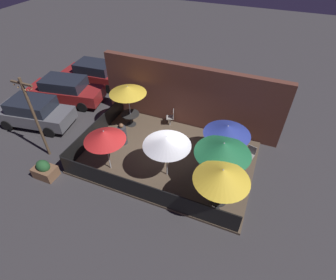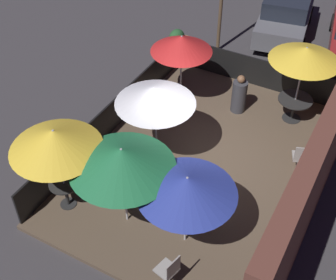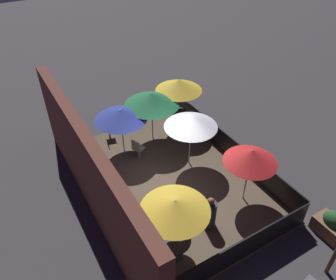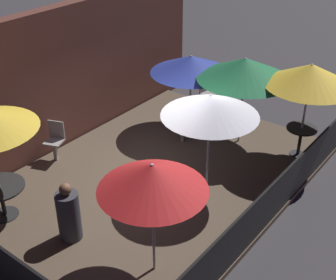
% 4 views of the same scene
% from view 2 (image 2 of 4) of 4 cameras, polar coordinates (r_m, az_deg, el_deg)
% --- Properties ---
extents(ground_plane, '(60.00, 60.00, 0.00)m').
position_cam_2_polar(ground_plane, '(12.59, 3.86, -2.78)').
color(ground_plane, '#383538').
extents(patio_deck, '(8.08, 5.52, 0.12)m').
position_cam_2_polar(patio_deck, '(12.55, 3.87, -2.59)').
color(patio_deck, brown).
rests_on(patio_deck, ground_plane).
extents(building_wall, '(9.68, 0.36, 3.51)m').
position_cam_2_polar(building_wall, '(10.88, 18.60, -1.35)').
color(building_wall, brown).
rests_on(building_wall, ground_plane).
extents(fence_front, '(7.88, 0.05, 0.95)m').
position_cam_2_polar(fence_front, '(13.23, -6.67, 3.03)').
color(fence_front, black).
rests_on(fence_front, patio_deck).
extents(fence_side_left, '(0.05, 5.32, 0.95)m').
position_cam_2_polar(fence_side_left, '(15.18, 10.60, 8.20)').
color(fence_side_left, black).
rests_on(fence_side_left, patio_deck).
extents(patio_umbrella_0, '(2.04, 2.04, 2.35)m').
position_cam_2_polar(patio_umbrella_0, '(10.21, -13.65, 0.04)').
color(patio_umbrella_0, '#B2B2B7').
rests_on(patio_umbrella_0, patio_deck).
extents(patio_umbrella_1, '(1.92, 1.92, 2.39)m').
position_cam_2_polar(patio_umbrella_1, '(13.04, 16.44, 10.01)').
color(patio_umbrella_1, '#B2B2B7').
rests_on(patio_umbrella_1, patio_deck).
extents(patio_umbrella_2, '(2.29, 2.29, 2.24)m').
position_cam_2_polar(patio_umbrella_2, '(9.71, -5.65, -2.25)').
color(patio_umbrella_2, '#B2B2B7').
rests_on(patio_umbrella_2, patio_deck).
extents(patio_umbrella_3, '(1.78, 1.78, 2.18)m').
position_cam_2_polar(patio_umbrella_3, '(13.48, 1.66, 11.66)').
color(patio_umbrella_3, '#B2B2B7').
rests_on(patio_umbrella_3, patio_deck).
extents(patio_umbrella_4, '(2.00, 2.00, 2.23)m').
position_cam_2_polar(patio_umbrella_4, '(11.31, -1.57, 5.45)').
color(patio_umbrella_4, '#B2B2B7').
rests_on(patio_umbrella_4, patio_deck).
extents(patio_umbrella_5, '(2.10, 2.10, 2.01)m').
position_cam_2_polar(patio_umbrella_5, '(9.41, 2.33, -5.55)').
color(patio_umbrella_5, '#B2B2B7').
rests_on(patio_umbrella_5, patio_deck).
extents(dining_table_0, '(0.72, 0.72, 0.75)m').
position_cam_2_polar(dining_table_0, '(11.25, -12.43, -5.70)').
color(dining_table_0, black).
rests_on(dining_table_0, patio_deck).
extents(dining_table_1, '(0.98, 0.98, 0.71)m').
position_cam_2_polar(dining_table_1, '(13.91, 15.18, 4.38)').
color(dining_table_1, black).
rests_on(dining_table_1, patio_deck).
extents(patio_chair_0, '(0.52, 0.52, 0.96)m').
position_cam_2_polar(patio_chair_0, '(12.24, 15.89, -2.06)').
color(patio_chair_0, gray).
rests_on(patio_chair_0, patio_deck).
extents(patio_chair_1, '(0.53, 0.53, 0.96)m').
position_cam_2_polar(patio_chair_1, '(10.91, 2.84, -6.75)').
color(patio_chair_1, gray).
rests_on(patio_chair_1, patio_deck).
extents(patio_chair_2, '(0.48, 0.48, 0.95)m').
position_cam_2_polar(patio_chair_2, '(9.69, 0.10, -15.64)').
color(patio_chair_2, gray).
rests_on(patio_chair_2, patio_deck).
extents(patron_0, '(0.59, 0.59, 1.23)m').
position_cam_2_polar(patron_0, '(13.94, 8.67, 5.39)').
color(patron_0, '#333338').
rests_on(patron_0, patio_deck).
extents(planter_box, '(0.99, 0.70, 0.93)m').
position_cam_2_polar(planter_box, '(16.80, 1.07, 11.66)').
color(planter_box, brown).
rests_on(planter_box, ground_plane).
extents(parked_car_0, '(4.37, 2.35, 1.62)m').
position_cam_2_polar(parked_car_0, '(18.34, 14.20, 14.74)').
color(parked_car_0, '#5B5B60').
rests_on(parked_car_0, ground_plane).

